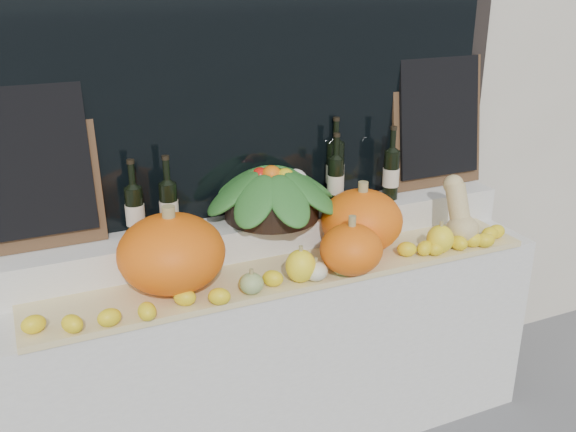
{
  "coord_description": "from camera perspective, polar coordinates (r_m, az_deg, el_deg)",
  "views": [
    {
      "loc": [
        -0.98,
        -0.72,
        2.05
      ],
      "look_at": [
        0.0,
        1.45,
        1.12
      ],
      "focal_mm": 40.0,
      "sensor_mm": 36.0,
      "label": 1
    }
  ],
  "objects": [
    {
      "name": "display_sill",
      "position": [
        2.93,
        -0.62,
        -11.98
      ],
      "size": [
        2.3,
        0.55,
        0.88
      ],
      "primitive_type": "cube",
      "color": "silver",
      "rests_on": "ground"
    },
    {
      "name": "rear_tier",
      "position": [
        2.81,
        -1.89,
        -1.52
      ],
      "size": [
        2.3,
        0.25,
        0.16
      ],
      "primitive_type": "cube",
      "color": "silver",
      "rests_on": "display_sill"
    },
    {
      "name": "straw_bedding",
      "position": [
        2.61,
        0.45,
        -5.03
      ],
      "size": [
        2.1,
        0.32,
        0.02
      ],
      "primitive_type": "cube",
      "color": "tan",
      "rests_on": "display_sill"
    },
    {
      "name": "pumpkin_left",
      "position": [
        2.43,
        -10.32,
        -3.27
      ],
      "size": [
        0.42,
        0.42,
        0.29
      ],
      "primitive_type": "ellipsoid",
      "rotation": [
        0.0,
        0.0,
        -0.03
      ],
      "color": "orange",
      "rests_on": "straw_bedding"
    },
    {
      "name": "pumpkin_right",
      "position": [
        2.75,
        6.57,
        -0.4
      ],
      "size": [
        0.35,
        0.35,
        0.27
      ],
      "primitive_type": "ellipsoid",
      "rotation": [
        0.0,
        0.0,
        0.01
      ],
      "color": "orange",
      "rests_on": "straw_bedding"
    },
    {
      "name": "pumpkin_center",
      "position": [
        2.55,
        5.63,
        -2.96
      ],
      "size": [
        0.27,
        0.27,
        0.2
      ],
      "primitive_type": "ellipsoid",
      "rotation": [
        0.0,
        0.0,
        -0.07
      ],
      "color": "orange",
      "rests_on": "straw_bedding"
    },
    {
      "name": "butternut_squash",
      "position": [
        2.92,
        15.02,
        0.11
      ],
      "size": [
        0.14,
        0.21,
        0.29
      ],
      "color": "#CFB679",
      "rests_on": "straw_bedding"
    },
    {
      "name": "decorative_gourds",
      "position": [
        2.57,
        5.28,
        -3.91
      ],
      "size": [
        0.97,
        0.14,
        0.15
      ],
      "color": "#386E21",
      "rests_on": "straw_bedding"
    },
    {
      "name": "lemon_heap",
      "position": [
        2.5,
        1.51,
        -5.14
      ],
      "size": [
        2.2,
        0.16,
        0.06
      ],
      "primitive_type": null,
      "color": "yellow",
      "rests_on": "straw_bedding"
    },
    {
      "name": "produce_bowl",
      "position": [
        2.73,
        -1.46,
        2.18
      ],
      "size": [
        0.62,
        0.62,
        0.24
      ],
      "color": "black",
      "rests_on": "rear_tier"
    },
    {
      "name": "wine_bottle_far_left",
      "position": [
        2.61,
        -13.45,
        0.45
      ],
      "size": [
        0.08,
        0.08,
        0.32
      ],
      "color": "black",
      "rests_on": "rear_tier"
    },
    {
      "name": "wine_bottle_near_left",
      "position": [
        2.62,
        -10.54,
        0.81
      ],
      "size": [
        0.08,
        0.08,
        0.32
      ],
      "color": "black",
      "rests_on": "rear_tier"
    },
    {
      "name": "wine_bottle_tall",
      "position": [
        2.94,
        4.2,
        4.05
      ],
      "size": [
        0.08,
        0.08,
        0.39
      ],
      "color": "black",
      "rests_on": "rear_tier"
    },
    {
      "name": "wine_bottle_near_right",
      "position": [
        2.88,
        4.25,
        3.16
      ],
      "size": [
        0.08,
        0.08,
        0.33
      ],
      "color": "black",
      "rests_on": "rear_tier"
    },
    {
      "name": "wine_bottle_far_right",
      "position": [
        2.99,
        9.14,
        3.72
      ],
      "size": [
        0.08,
        0.08,
        0.34
      ],
      "color": "black",
      "rests_on": "rear_tier"
    },
    {
      "name": "chalkboard_left",
      "position": [
        2.55,
        -22.06,
        4.12
      ],
      "size": [
        0.5,
        0.11,
        0.62
      ],
      "rotation": [
        -0.14,
        0.0,
        0.0
      ],
      "color": "#4C331E",
      "rests_on": "rear_tier"
    },
    {
      "name": "chalkboard_right",
      "position": [
        3.18,
        13.22,
        8.28
      ],
      "size": [
        0.5,
        0.11,
        0.62
      ],
      "rotation": [
        -0.14,
        0.0,
        0.0
      ],
      "color": "#4C331E",
      "rests_on": "rear_tier"
    }
  ]
}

